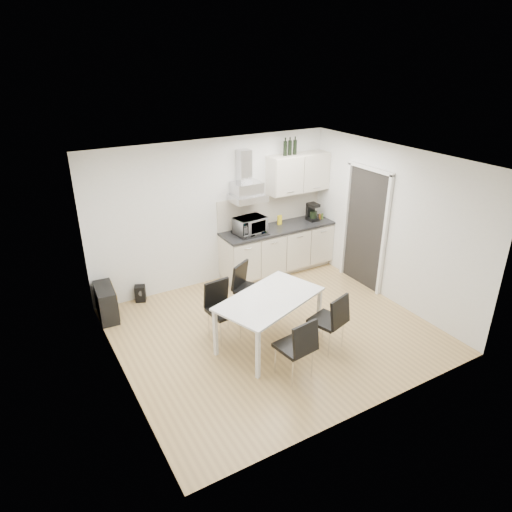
{
  "coord_description": "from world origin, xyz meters",
  "views": [
    {
      "loc": [
        -3.18,
        -4.98,
        3.92
      ],
      "look_at": [
        -0.06,
        0.42,
        1.1
      ],
      "focal_mm": 32.0,
      "sensor_mm": 36.0,
      "label": 1
    }
  ],
  "objects_px": {
    "dining_table": "(269,302)",
    "chair_far_left": "(224,312)",
    "chair_far_right": "(251,291)",
    "chair_near_left": "(294,347)",
    "chair_near_right": "(327,321)",
    "kitchenette": "(278,231)",
    "floor_speaker": "(140,293)",
    "guitar_amp": "(106,302)"
  },
  "relations": [
    {
      "from": "dining_table",
      "to": "chair_far_left",
      "type": "distance_m",
      "value": 0.71
    },
    {
      "from": "chair_far_right",
      "to": "chair_near_left",
      "type": "distance_m",
      "value": 1.61
    },
    {
      "from": "dining_table",
      "to": "chair_far_left",
      "type": "height_order",
      "value": "chair_far_left"
    },
    {
      "from": "dining_table",
      "to": "chair_near_right",
      "type": "distance_m",
      "value": 0.85
    },
    {
      "from": "kitchenette",
      "to": "floor_speaker",
      "type": "bearing_deg",
      "value": 176.45
    },
    {
      "from": "dining_table",
      "to": "chair_near_right",
      "type": "xyz_separation_m",
      "value": [
        0.64,
        -0.51,
        -0.24
      ]
    },
    {
      "from": "kitchenette",
      "to": "floor_speaker",
      "type": "xyz_separation_m",
      "value": [
        -2.67,
        0.17,
        -0.69
      ]
    },
    {
      "from": "kitchenette",
      "to": "floor_speaker",
      "type": "height_order",
      "value": "kitchenette"
    },
    {
      "from": "kitchenette",
      "to": "chair_far_left",
      "type": "distance_m",
      "value": 2.47
    },
    {
      "from": "chair_far_right",
      "to": "dining_table",
      "type": "bearing_deg",
      "value": 48.91
    },
    {
      "from": "kitchenette",
      "to": "chair_near_left",
      "type": "relative_size",
      "value": 2.86
    },
    {
      "from": "chair_near_right",
      "to": "guitar_amp",
      "type": "height_order",
      "value": "chair_near_right"
    },
    {
      "from": "chair_far_right",
      "to": "floor_speaker",
      "type": "height_order",
      "value": "chair_far_right"
    },
    {
      "from": "dining_table",
      "to": "chair_far_right",
      "type": "distance_m",
      "value": 0.85
    },
    {
      "from": "kitchenette",
      "to": "chair_far_left",
      "type": "xyz_separation_m",
      "value": [
        -1.91,
        -1.52,
        -0.39
      ]
    },
    {
      "from": "dining_table",
      "to": "chair_near_left",
      "type": "bearing_deg",
      "value": -117.41
    },
    {
      "from": "kitchenette",
      "to": "guitar_amp",
      "type": "height_order",
      "value": "kitchenette"
    },
    {
      "from": "guitar_amp",
      "to": "floor_speaker",
      "type": "xyz_separation_m",
      "value": [
        0.61,
        0.25,
        -0.13
      ]
    },
    {
      "from": "chair_near_left",
      "to": "guitar_amp",
      "type": "distance_m",
      "value": 3.21
    },
    {
      "from": "kitchenette",
      "to": "chair_near_right",
      "type": "distance_m",
      "value": 2.62
    },
    {
      "from": "floor_speaker",
      "to": "chair_near_left",
      "type": "bearing_deg",
      "value": -46.42
    },
    {
      "from": "chair_far_left",
      "to": "chair_far_right",
      "type": "height_order",
      "value": "same"
    },
    {
      "from": "chair_near_right",
      "to": "floor_speaker",
      "type": "distance_m",
      "value": 3.27
    },
    {
      "from": "kitchenette",
      "to": "chair_far_right",
      "type": "distance_m",
      "value": 1.76
    },
    {
      "from": "dining_table",
      "to": "guitar_amp",
      "type": "relative_size",
      "value": 2.6
    },
    {
      "from": "floor_speaker",
      "to": "chair_far_right",
      "type": "bearing_deg",
      "value": -21.37
    },
    {
      "from": "chair_far_left",
      "to": "guitar_amp",
      "type": "distance_m",
      "value": 2.0
    },
    {
      "from": "chair_near_right",
      "to": "chair_far_right",
      "type": "bearing_deg",
      "value": 93.43
    },
    {
      "from": "chair_far_left",
      "to": "chair_far_right",
      "type": "relative_size",
      "value": 1.0
    },
    {
      "from": "chair_near_right",
      "to": "dining_table",
      "type": "bearing_deg",
      "value": 124.48
    },
    {
      "from": "chair_near_right",
      "to": "chair_near_left",
      "type": "bearing_deg",
      "value": -176.7
    },
    {
      "from": "kitchenette",
      "to": "chair_near_left",
      "type": "bearing_deg",
      "value": -118.73
    },
    {
      "from": "dining_table",
      "to": "guitar_amp",
      "type": "distance_m",
      "value": 2.69
    },
    {
      "from": "dining_table",
      "to": "chair_far_right",
      "type": "xyz_separation_m",
      "value": [
        0.15,
        0.8,
        -0.24
      ]
    },
    {
      "from": "dining_table",
      "to": "guitar_amp",
      "type": "xyz_separation_m",
      "value": [
        -1.88,
        1.89,
        -0.41
      ]
    },
    {
      "from": "chair_far_left",
      "to": "chair_near_left",
      "type": "xyz_separation_m",
      "value": [
        0.4,
        -1.23,
        0.0
      ]
    },
    {
      "from": "chair_near_left",
      "to": "floor_speaker",
      "type": "xyz_separation_m",
      "value": [
        -1.15,
        2.92,
        -0.3
      ]
    },
    {
      "from": "kitchenette",
      "to": "guitar_amp",
      "type": "relative_size",
      "value": 3.8
    },
    {
      "from": "guitar_amp",
      "to": "chair_near_right",
      "type": "bearing_deg",
      "value": -39.28
    },
    {
      "from": "floor_speaker",
      "to": "dining_table",
      "type": "bearing_deg",
      "value": -37.41
    },
    {
      "from": "chair_far_right",
      "to": "chair_near_right",
      "type": "relative_size",
      "value": 1.0
    },
    {
      "from": "kitchenette",
      "to": "floor_speaker",
      "type": "distance_m",
      "value": 2.76
    }
  ]
}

